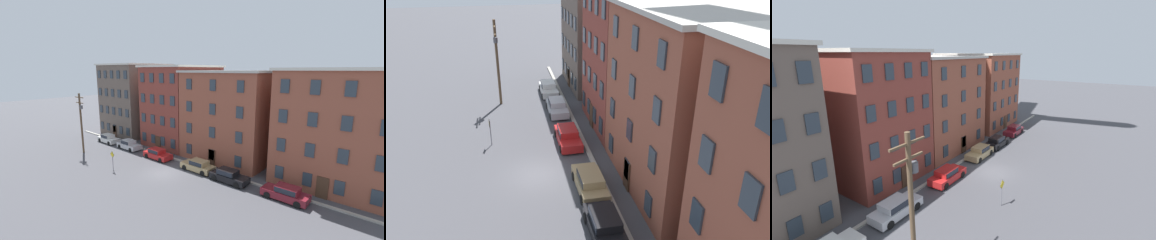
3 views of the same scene
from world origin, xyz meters
TOP-DOWN VIEW (x-y plane):
  - ground_plane at (0.00, 0.00)m, footprint 200.00×200.00m
  - kerb_strip at (0.00, 4.50)m, footprint 56.00×0.36m
  - apartment_midblock at (-7.47, 11.66)m, footprint 9.40×11.84m
  - apartment_far at (3.03, 11.70)m, footprint 12.33×11.92m
  - apartment_annex at (16.46, 11.28)m, footprint 12.10×11.07m
  - car_silver at (-11.36, 3.23)m, footprint 4.40×1.92m
  - car_red at (-4.46, 3.14)m, footprint 4.40×1.92m
  - car_tan at (2.83, 3.39)m, footprint 4.40×1.92m
  - car_black at (7.44, 3.21)m, footprint 4.40×1.92m
  - car_maroon at (13.90, 3.35)m, footprint 4.40×1.92m
  - caution_sign at (-5.51, -3.38)m, footprint 0.86×0.08m
  - utility_pole at (-15.08, -2.41)m, footprint 2.40×0.44m

SIDE VIEW (x-z plane):
  - ground_plane at x=0.00m, z-range 0.00..0.00m
  - kerb_strip at x=0.00m, z-range 0.00..0.16m
  - car_silver at x=-11.36m, z-range 0.03..1.46m
  - car_red at x=-4.46m, z-range 0.03..1.46m
  - car_tan at x=2.83m, z-range 0.03..1.46m
  - car_black at x=7.44m, z-range 0.03..1.46m
  - car_maroon at x=13.90m, z-range 0.03..1.46m
  - caution_sign at x=-5.51m, z-range 0.39..2.86m
  - utility_pole at x=-15.08m, z-range 0.56..9.63m
  - apartment_far at x=3.03m, z-range 0.01..12.39m
  - apartment_annex at x=16.46m, z-range 0.01..12.68m
  - apartment_midblock at x=-7.47m, z-range 0.01..13.17m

